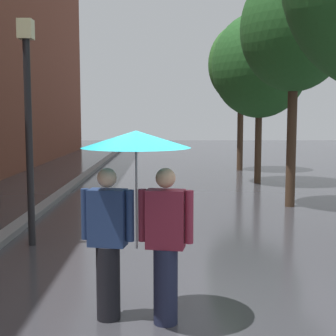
{
  "coord_description": "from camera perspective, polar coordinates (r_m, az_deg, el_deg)",
  "views": [
    {
      "loc": [
        -0.34,
        -5.24,
        2.21
      ],
      "look_at": [
        -0.25,
        2.75,
        1.35
      ],
      "focal_mm": 51.03,
      "sensor_mm": 36.0,
      "label": 1
    }
  ],
  "objects": [
    {
      "name": "ground_plane",
      "position": [
        5.69,
        2.92,
        -16.7
      ],
      "size": [
        80.0,
        80.0,
        0.0
      ],
      "primitive_type": "plane",
      "color": "#38383D"
    },
    {
      "name": "kerb_strip",
      "position": [
        15.65,
        -11.17,
        -1.88
      ],
      "size": [
        0.3,
        36.0,
        0.12
      ],
      "primitive_type": "cube",
      "color": "slate",
      "rests_on": "ground"
    },
    {
      "name": "street_tree_1",
      "position": [
        12.22,
        14.88,
        15.74
      ],
      "size": [
        2.59,
        2.59,
        5.81
      ],
      "color": "#473323",
      "rests_on": "ground"
    },
    {
      "name": "street_tree_2",
      "position": [
        16.26,
        10.9,
        11.92
      ],
      "size": [
        3.15,
        3.15,
        5.6
      ],
      "color": "#473323",
      "rests_on": "ground"
    },
    {
      "name": "street_tree_3",
      "position": [
        20.03,
        8.75,
        12.13
      ],
      "size": [
        2.69,
        2.69,
        5.96
      ],
      "color": "#473323",
      "rests_on": "ground"
    },
    {
      "name": "couple_under_umbrella",
      "position": [
        5.07,
        -3.81,
        -3.08
      ],
      "size": [
        1.21,
        1.16,
        2.06
      ],
      "color": "black",
      "rests_on": "ground"
    },
    {
      "name": "street_lamp_post",
      "position": [
        8.41,
        -16.35,
        6.21
      ],
      "size": [
        0.24,
        0.24,
        3.81
      ],
      "color": "black",
      "rests_on": "ground"
    }
  ]
}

